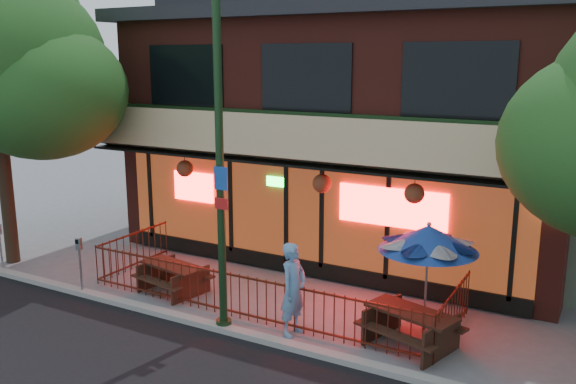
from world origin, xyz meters
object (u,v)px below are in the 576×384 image
(patio_umbrella, at_px, (428,238))
(street_light, at_px, (220,179))
(picnic_table_right, at_px, (411,323))
(parking_meter_far, at_px, (0,240))
(parking_meter_near, at_px, (80,256))
(pedestrian, at_px, (293,289))
(picnic_table_left, at_px, (173,274))

(patio_umbrella, bearing_deg, street_light, -150.73)
(street_light, relative_size, picnic_table_right, 3.43)
(street_light, relative_size, parking_meter_far, 5.41)
(street_light, height_order, picnic_table_right, street_light)
(street_light, relative_size, parking_meter_near, 5.04)
(patio_umbrella, bearing_deg, pedestrian, -146.00)
(street_light, distance_m, picnic_table_left, 3.67)
(patio_umbrella, xyz_separation_m, parking_meter_near, (-7.60, -2.09, -1.00))
(street_light, relative_size, patio_umbrella, 3.07)
(picnic_table_right, relative_size, parking_meter_near, 1.47)
(picnic_table_left, bearing_deg, parking_meter_far, -166.98)
(pedestrian, height_order, parking_meter_far, pedestrian)
(pedestrian, distance_m, parking_meter_near, 5.39)
(picnic_table_right, distance_m, parking_meter_far, 10.65)
(picnic_table_left, height_order, parking_meter_far, parking_meter_far)
(picnic_table_left, xyz_separation_m, pedestrian, (3.58, -0.60, 0.50))
(patio_umbrella, distance_m, parking_meter_near, 7.95)
(parking_meter_near, distance_m, parking_meter_far, 2.98)
(pedestrian, relative_size, parking_meter_far, 1.48)
(patio_umbrella, relative_size, pedestrian, 1.19)
(pedestrian, bearing_deg, picnic_table_right, -70.15)
(pedestrian, height_order, parking_meter_near, pedestrian)
(patio_umbrella, bearing_deg, picnic_table_right, -90.00)
(street_light, xyz_separation_m, patio_umbrella, (3.60, 2.02, -1.20))
(street_light, height_order, patio_umbrella, street_light)
(parking_meter_near, bearing_deg, parking_meter_far, 178.46)
(picnic_table_right, height_order, patio_umbrella, patio_umbrella)
(parking_meter_far, bearing_deg, parking_meter_near, -1.54)
(pedestrian, bearing_deg, picnic_table_left, 85.37)
(picnic_table_left, distance_m, parking_meter_far, 4.90)
(street_light, xyz_separation_m, parking_meter_near, (-4.00, -0.08, -2.21))
(picnic_table_right, relative_size, pedestrian, 1.07)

